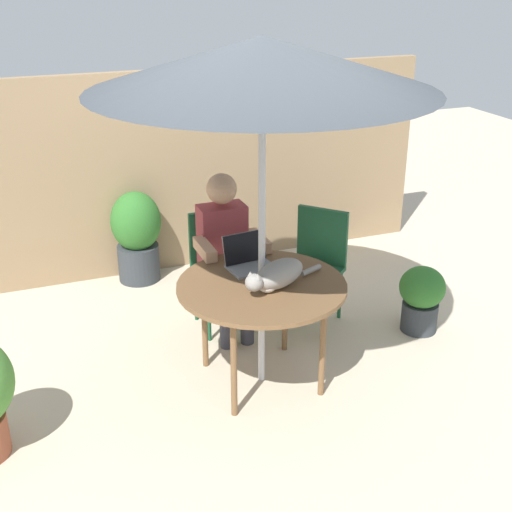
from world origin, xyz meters
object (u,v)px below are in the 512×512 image
(chair_occupied, at_px, (219,260))
(potted_plant_corner, at_px, (137,234))
(patio_umbrella, at_px, (263,64))
(potted_plant_by_chair, at_px, (421,296))
(chair_empty, at_px, (317,258))
(patio_table, at_px, (262,291))
(person_seated, at_px, (226,247))
(cat, at_px, (276,275))
(laptop, at_px, (248,258))

(chair_occupied, bearing_deg, potted_plant_corner, 113.64)
(patio_umbrella, distance_m, potted_plant_by_chair, 2.26)
(chair_occupied, xyz_separation_m, chair_empty, (0.71, -0.22, 0.00))
(potted_plant_by_chair, bearing_deg, patio_table, -172.14)
(patio_umbrella, bearing_deg, person_seated, 90.00)
(potted_plant_by_chair, bearing_deg, person_seated, 159.01)
(cat, bearing_deg, chair_occupied, 93.93)
(chair_empty, relative_size, laptop, 2.70)
(patio_table, bearing_deg, potted_plant_corner, 103.03)
(laptop, bearing_deg, patio_table, -92.57)
(person_seated, relative_size, potted_plant_by_chair, 2.36)
(chair_occupied, height_order, potted_plant_corner, chair_occupied)
(patio_umbrella, height_order, chair_occupied, patio_umbrella)
(chair_occupied, distance_m, potted_plant_by_chair, 1.54)
(patio_table, relative_size, potted_plant_by_chair, 2.09)
(patio_table, bearing_deg, cat, -51.61)
(patio_umbrella, xyz_separation_m, laptop, (0.01, 0.28, -1.29))
(laptop, xyz_separation_m, cat, (0.05, -0.36, 0.02))
(chair_empty, bearing_deg, potted_plant_corner, 133.49)
(chair_occupied, height_order, laptop, laptop)
(patio_table, xyz_separation_m, person_seated, (-0.00, 0.71, 0.02))
(chair_occupied, distance_m, potted_plant_corner, 1.07)
(patio_table, height_order, person_seated, person_seated)
(chair_empty, relative_size, potted_plant_corner, 1.10)
(chair_empty, height_order, person_seated, person_seated)
(person_seated, height_order, potted_plant_by_chair, person_seated)
(patio_umbrella, xyz_separation_m, chair_occupied, (0.00, 0.87, -1.56))
(patio_umbrella, relative_size, person_seated, 1.82)
(patio_table, distance_m, potted_plant_by_chair, 1.43)
(potted_plant_by_chair, bearing_deg, chair_occupied, 153.49)
(laptop, bearing_deg, person_seated, 91.66)
(chair_empty, relative_size, person_seated, 0.72)
(chair_occupied, xyz_separation_m, laptop, (0.01, -0.59, 0.27))
(laptop, bearing_deg, chair_empty, 27.68)
(patio_umbrella, bearing_deg, potted_plant_corner, 103.03)
(potted_plant_corner, bearing_deg, cat, -75.67)
(laptop, relative_size, cat, 0.53)
(person_seated, bearing_deg, potted_plant_corner, 110.65)
(person_seated, xyz_separation_m, potted_plant_corner, (-0.43, 1.13, -0.26))
(patio_umbrella, distance_m, cat, 1.28)
(cat, bearing_deg, patio_umbrella, 128.39)
(patio_umbrella, bearing_deg, cat, -51.61)
(patio_umbrella, height_order, laptop, patio_umbrella)
(potted_plant_corner, bearing_deg, chair_occupied, -66.36)
(chair_occupied, bearing_deg, patio_table, -90.00)
(patio_umbrella, relative_size, laptop, 6.80)
(cat, xyz_separation_m, potted_plant_corner, (-0.49, 1.93, -0.37))
(patio_umbrella, distance_m, chair_empty, 1.83)
(patio_table, relative_size, potted_plant_corner, 1.35)
(laptop, relative_size, potted_plant_by_chair, 0.63)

